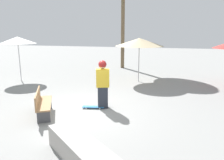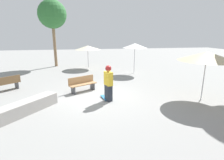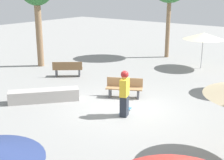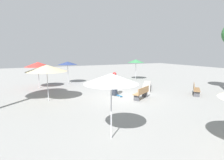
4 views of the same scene
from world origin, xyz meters
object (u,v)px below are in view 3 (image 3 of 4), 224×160
Objects in this scene: skater_main at (124,92)px; concrete_ledge at (44,96)px; skateboard at (125,111)px; bench_near at (68,69)px; shade_umbrella_cream at (203,36)px; bench_far at (124,88)px.

skater_main is 3.78m from concrete_ledge.
skateboard is 5.90m from bench_near.
bench_near is (-2.27, -5.44, 0.37)m from skateboard.
skateboard is 0.31× the size of concrete_ledge.
shade_umbrella_cream reaches higher than skater_main.
bench_near is (-3.37, -1.97, 0.17)m from concrete_ledge.
skateboard is at bearing 2.62° from shade_umbrella_cream.
shade_umbrella_cream is at bearing -8.16° from skateboard.
bench_far reaches higher than skateboard.
skater_main is at bearing 3.59° from shade_umbrella_cream.
skateboard is 8.68m from shade_umbrella_cream.
concrete_ledge is 1.63× the size of bench_far.
bench_near is (-2.58, -5.60, -0.53)m from skater_main.
concrete_ledge is at bearing 83.10° from skater_main.
bench_near reaches higher than skateboard.
skateboard is (-0.32, -0.16, -0.90)m from skater_main.
bench_near and bench_far have the same top height.
skater_main is 1.09× the size of bench_far.
skater_main reaches higher than skateboard.
shade_umbrella_cream is at bearing 11.07° from bench_near.
bench_near is at bearing -149.67° from concrete_ledge.
skater_main is 0.67× the size of concrete_ledge.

